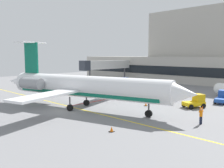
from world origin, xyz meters
The scene contains 11 objects.
ground centered at (0.00, 0.00, -0.05)m, with size 120.00×120.00×0.11m.
terminal_building centered at (-3.24, 46.98, 6.92)m, with size 78.89×13.30×20.40m.
jet_bridge_west centered at (-22.62, 30.06, 4.78)m, with size 2.40×18.42×6.16m.
regional_jet centered at (0.42, 3.16, 3.21)m, with size 30.23×22.08×9.63m.
baggage_tug centered at (13.01, 21.52, 0.89)m, with size 2.21×4.07×1.95m.
pushback_tractor centered at (-13.53, 28.82, 0.91)m, with size 1.85×4.09×1.98m.
belt_loader centered at (11.55, 15.08, 0.89)m, with size 2.96×3.41×1.96m.
marshaller centered at (15.82, 7.33, 1.01)m, with size 0.34×0.83×1.97m.
safety_cone_alpha centered at (10.63, -1.39, 0.25)m, with size 0.47×0.47×0.55m.
safety_cone_bravo centered at (-7.05, 10.58, 0.25)m, with size 0.47×0.47×0.55m.
safety_cone_charlie centered at (5.70, 11.02, 0.25)m, with size 0.47×0.47×0.55m.
Camera 1 is at (26.82, -17.99, 7.54)m, focal length 38.70 mm.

